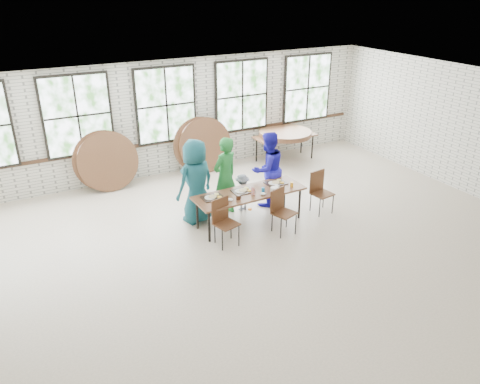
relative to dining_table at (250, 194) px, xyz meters
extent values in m
plane|color=beige|center=(-0.50, -0.91, -0.69)|extent=(12.00, 12.00, 0.00)
plane|color=white|center=(-0.50, -0.91, 2.31)|extent=(12.00, 12.00, 0.00)
plane|color=silver|center=(-0.50, 3.59, 0.81)|extent=(12.00, 0.00, 12.00)
plane|color=silver|center=(-0.50, -5.41, 0.81)|extent=(12.00, 0.00, 12.00)
plane|color=silver|center=(5.50, -0.91, 0.81)|extent=(0.00, 9.00, 9.00)
cube|color=#422819|center=(-0.50, 3.56, 0.21)|extent=(11.80, 0.05, 0.08)
cube|color=black|center=(-2.70, 3.53, 1.19)|extent=(1.62, 0.05, 1.97)
cube|color=white|center=(-2.70, 3.50, 1.19)|extent=(1.50, 0.01, 1.85)
cube|color=black|center=(-0.50, 3.53, 1.19)|extent=(1.62, 0.05, 1.97)
cube|color=white|center=(-0.50, 3.50, 1.19)|extent=(1.50, 0.01, 1.85)
cube|color=black|center=(1.70, 3.53, 1.19)|extent=(1.62, 0.05, 1.97)
cube|color=white|center=(1.70, 3.50, 1.19)|extent=(1.50, 0.01, 1.85)
cube|color=black|center=(3.90, 3.53, 1.19)|extent=(1.62, 0.05, 1.97)
cube|color=white|center=(3.90, 3.50, 1.19)|extent=(1.50, 0.01, 1.85)
cube|color=brown|center=(0.00, 0.00, 0.03)|extent=(2.42, 0.85, 0.04)
cylinder|color=black|center=(-1.08, -0.30, -0.34)|extent=(0.05, 0.05, 0.70)
cylinder|color=black|center=(-1.08, 0.30, -0.34)|extent=(0.05, 0.05, 0.70)
cylinder|color=black|center=(1.08, -0.30, -0.34)|extent=(0.05, 0.05, 0.70)
cylinder|color=black|center=(1.08, 0.30, -0.34)|extent=(0.05, 0.05, 0.70)
cube|color=#52301B|center=(-0.82, -0.56, -0.24)|extent=(0.51, 0.49, 0.03)
cube|color=#52301B|center=(-0.87, -0.38, 0.01)|extent=(0.41, 0.14, 0.50)
cylinder|color=black|center=(-1.00, -0.73, -0.47)|extent=(0.02, 0.02, 0.44)
cylinder|color=black|center=(-1.00, -0.39, -0.47)|extent=(0.02, 0.02, 0.44)
cylinder|color=black|center=(-0.64, -0.73, -0.47)|extent=(0.02, 0.02, 0.44)
cylinder|color=black|center=(-0.64, -0.39, -0.47)|extent=(0.02, 0.02, 0.44)
cube|color=#52301B|center=(0.43, -0.70, -0.24)|extent=(0.53, 0.52, 0.03)
cube|color=#52301B|center=(0.36, -0.52, 0.01)|extent=(0.41, 0.17, 0.50)
cylinder|color=black|center=(0.25, -0.87, -0.47)|extent=(0.02, 0.02, 0.44)
cylinder|color=black|center=(0.25, -0.53, -0.47)|extent=(0.02, 0.02, 0.44)
cylinder|color=black|center=(0.61, -0.87, -0.47)|extent=(0.02, 0.02, 0.44)
cylinder|color=black|center=(0.61, -0.53, -0.47)|extent=(0.02, 0.02, 0.44)
cube|color=#52301B|center=(1.69, -0.30, -0.24)|extent=(0.48, 0.46, 0.03)
cube|color=#52301B|center=(1.66, -0.11, 0.01)|extent=(0.42, 0.09, 0.50)
cylinder|color=black|center=(1.51, -0.47, -0.47)|extent=(0.02, 0.02, 0.44)
cylinder|color=black|center=(1.51, -0.13, -0.47)|extent=(0.02, 0.02, 0.44)
cylinder|color=black|center=(1.87, -0.47, -0.47)|extent=(0.02, 0.02, 0.44)
cylinder|color=black|center=(1.87, -0.13, -0.47)|extent=(0.02, 0.02, 0.44)
imported|color=#195B5F|center=(-0.93, 0.65, 0.23)|extent=(1.03, 0.82, 1.84)
imported|color=#1F742F|center=(-0.25, 0.65, 0.21)|extent=(0.76, 0.63, 1.79)
imported|color=#111B37|center=(0.18, 0.65, -0.26)|extent=(0.57, 0.34, 0.86)
imported|color=#1F1ABB|center=(0.83, 0.65, 0.18)|extent=(0.94, 0.79, 1.75)
cube|color=brown|center=(2.80, 2.94, 0.03)|extent=(1.81, 0.76, 0.04)
cylinder|color=black|center=(2.02, 2.66, -0.34)|extent=(0.04, 0.04, 0.70)
cylinder|color=black|center=(2.02, 3.21, -0.34)|extent=(0.04, 0.04, 0.70)
cylinder|color=black|center=(3.58, 2.66, -0.34)|extent=(0.04, 0.04, 0.70)
cylinder|color=black|center=(3.58, 3.21, -0.34)|extent=(0.04, 0.04, 0.70)
cube|color=black|center=(-0.81, 0.10, 0.06)|extent=(0.44, 0.33, 0.02)
cube|color=black|center=(-0.11, 0.09, 0.06)|extent=(0.44, 0.33, 0.02)
cube|color=black|center=(0.72, 0.12, 0.06)|extent=(0.44, 0.33, 0.02)
cylinder|color=black|center=(-0.38, -0.21, 0.10)|extent=(0.09, 0.09, 0.09)
cube|color=red|center=(0.00, -0.15, 0.11)|extent=(0.06, 0.06, 0.11)
cylinder|color=#1667AA|center=(0.25, -0.13, 0.10)|extent=(0.07, 0.07, 0.10)
cylinder|color=orange|center=(0.93, -0.19, 0.11)|extent=(0.07, 0.07, 0.11)
cylinder|color=white|center=(0.46, -0.24, 0.10)|extent=(0.17, 0.17, 0.10)
ellipsoid|color=white|center=(-0.55, -0.18, 0.08)|extent=(0.11, 0.11, 0.05)
ellipsoid|color=white|center=(0.18, -0.26, 0.08)|extent=(0.11, 0.11, 0.05)
ellipsoid|color=white|center=(0.65, -0.05, 0.08)|extent=(0.11, 0.11, 0.05)
cylinder|color=brown|center=(2.80, 2.94, 0.07)|extent=(1.50, 1.50, 0.04)
cylinder|color=brown|center=(2.80, 2.94, 0.12)|extent=(1.50, 1.50, 0.04)
cylinder|color=brown|center=(2.80, 2.94, 0.16)|extent=(1.50, 1.50, 0.04)
cylinder|color=brown|center=(-2.27, 3.32, 0.05)|extent=(1.50, 0.28, 1.49)
cylinder|color=brown|center=(-2.18, 3.22, 0.05)|extent=(1.50, 0.41, 1.47)
cylinder|color=brown|center=(0.30, 3.32, 0.05)|extent=(1.50, 0.20, 1.50)
cylinder|color=brown|center=(0.43, 3.22, 0.05)|extent=(1.50, 0.35, 1.48)
camera|label=1|loc=(-4.36, -7.78, 4.11)|focal=35.00mm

